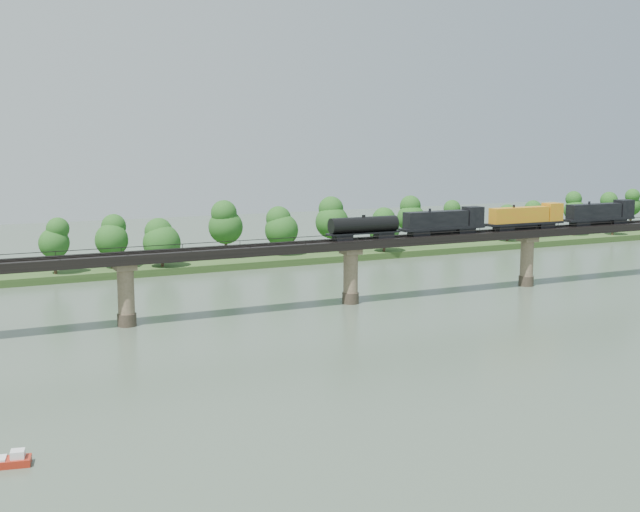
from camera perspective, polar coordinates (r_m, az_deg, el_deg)
name	(u,v)px	position (r m, az deg, el deg)	size (l,w,h in m)	color
ground	(447,341)	(119.24, 9.02, -5.99)	(400.00, 400.00, 0.00)	#3C4D3D
far_bank	(243,258)	(193.54, -5.51, -0.16)	(300.00, 24.00, 1.60)	#29451B
bridge	(351,273)	(143.16, 2.19, -1.25)	(236.00, 30.00, 11.50)	#473A2D
bridge_superstructure	(351,238)	(142.25, 2.21, 1.27)	(220.00, 4.90, 0.75)	black
far_treeline	(216,229)	(185.61, -7.43, 1.94)	(289.06, 17.54, 13.60)	#382619
freight_train	(499,219)	(159.95, 12.60, 2.61)	(72.05, 2.81, 4.96)	black
motorboat	(2,461)	(79.85, -21.65, -13.42)	(5.31, 2.81, 1.41)	#9D2212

